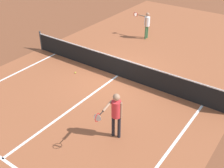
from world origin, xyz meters
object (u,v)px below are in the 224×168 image
Objects in this scene: player_near at (116,111)px; tennis_ball_near_net at (75,73)px; net at (118,67)px; player_far at (147,23)px.

tennis_ball_near_net is (-4.09, 2.52, -1.05)m from player_near.
player_near is 26.28× the size of tennis_ball_near_net.
net is 4.23m from player_near.
net is 156.99× the size of tennis_ball_near_net.
player_far is 5.88m from tennis_ball_near_net.
net is 5.97× the size of player_near.
net is at bearing 28.72° from tennis_ball_near_net.
player_near reaches higher than tennis_ball_near_net.
tennis_ball_near_net is at bearing 148.39° from player_near.
player_near is 9.01m from player_far.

